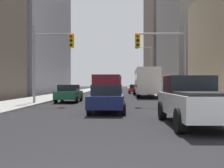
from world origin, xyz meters
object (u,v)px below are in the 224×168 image
sedan_black (111,92)px  traffic_signal_near_left (51,52)px  sedan_navy (107,99)px  sedan_red (135,89)px  sedan_green (69,93)px  city_bus (146,81)px  sedan_silver (114,90)px  pickup_truck_white (194,101)px  cargo_van_maroon (108,88)px  traffic_signal_near_right (163,51)px

sedan_black → traffic_signal_near_left: 10.30m
sedan_navy → sedan_red: size_ratio=1.01×
sedan_black → sedan_green: bearing=-120.4°
city_bus → sedan_black: bearing=-131.2°
city_bus → sedan_navy: bearing=-101.9°
city_bus → sedan_black: city_bus is taller
sedan_navy → sedan_green: size_ratio=1.01×
sedan_green → city_bus: bearing=54.4°
city_bus → sedan_silver: (-4.04, 4.03, -1.16)m
sedan_green → traffic_signal_near_left: 4.35m
city_bus → pickup_truck_white: bearing=-91.4°
cargo_van_maroon → sedan_black: (0.07, 7.54, -0.52)m
sedan_silver → traffic_signal_near_left: size_ratio=0.70×
city_bus → traffic_signal_near_right: size_ratio=1.93×
cargo_van_maroon → sedan_green: size_ratio=1.25×
pickup_truck_white → traffic_signal_near_right: bearing=87.1°
cargo_van_maroon → sedan_silver: 16.38m
sedan_green → sedan_red: same height
traffic_signal_near_left → sedan_navy: bearing=-52.5°
pickup_truck_white → sedan_navy: (-3.49, 4.47, -0.16)m
sedan_green → sedan_silver: bearing=76.0°
city_bus → sedan_green: city_bus is taller
sedan_silver → sedan_navy: bearing=-90.1°
sedan_black → sedan_silver: bearing=88.9°
sedan_green → sedan_silver: (3.68, 14.81, 0.00)m
city_bus → sedan_red: bearing=93.6°
pickup_truck_white → sedan_green: (-7.13, 13.11, -0.16)m
sedan_silver → sedan_green: bearing=-104.0°
pickup_truck_white → traffic_signal_near_left: bearing=127.7°
city_bus → pickup_truck_white: 23.92m
sedan_navy → sedan_black: same height
traffic_signal_near_right → cargo_van_maroon: bearing=164.1°
pickup_truck_white → sedan_green: bearing=118.5°
pickup_truck_white → sedan_silver: 28.14m
sedan_red → traffic_signal_near_right: size_ratio=0.70×
sedan_red → traffic_signal_near_left: bearing=-107.7°
cargo_van_maroon → sedan_silver: cargo_van_maroon is taller
sedan_navy → traffic_signal_near_left: traffic_signal_near_left is taller
sedan_red → traffic_signal_near_left: 26.20m
traffic_signal_near_left → pickup_truck_white: bearing=-52.3°
sedan_green → sedan_black: same height
cargo_van_maroon → sedan_red: size_ratio=1.25×
sedan_black → sedan_red: (3.49, 16.04, 0.00)m
sedan_navy → traffic_signal_near_left: bearing=127.5°
sedan_navy → sedan_green: (-3.63, 8.65, 0.00)m
pickup_truck_white → sedan_navy: 5.67m
sedan_black → sedan_silver: size_ratio=1.00×
city_bus → traffic_signal_near_right: bearing=-90.3°
sedan_black → sedan_silver: same height
sedan_navy → sedan_black: (-0.12, 14.62, 0.00)m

